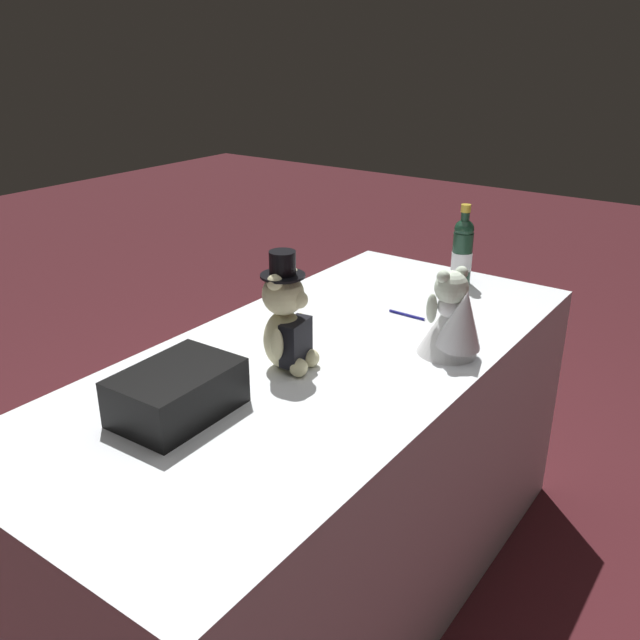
{
  "coord_description": "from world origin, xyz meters",
  "views": [
    {
      "loc": [
        1.32,
        0.95,
        1.57
      ],
      "look_at": [
        0.0,
        0.0,
        0.89
      ],
      "focal_mm": 38.07,
      "sensor_mm": 36.0,
      "label": 1
    }
  ],
  "objects_px": {
    "champagne_bottle": "(462,251)",
    "gift_case_black": "(177,392)",
    "teddy_bear_groom": "(286,320)",
    "signing_pen": "(408,315)",
    "teddy_bear_bride": "(453,319)"
  },
  "relations": [
    {
      "from": "teddy_bear_groom",
      "to": "signing_pen",
      "type": "height_order",
      "value": "teddy_bear_groom"
    },
    {
      "from": "champagne_bottle",
      "to": "gift_case_black",
      "type": "bearing_deg",
      "value": -6.77
    },
    {
      "from": "champagne_bottle",
      "to": "signing_pen",
      "type": "height_order",
      "value": "champagne_bottle"
    },
    {
      "from": "teddy_bear_groom",
      "to": "gift_case_black",
      "type": "distance_m",
      "value": 0.34
    },
    {
      "from": "gift_case_black",
      "to": "signing_pen",
      "type": "bearing_deg",
      "value": 170.09
    },
    {
      "from": "signing_pen",
      "to": "gift_case_black",
      "type": "distance_m",
      "value": 0.82
    },
    {
      "from": "teddy_bear_bride",
      "to": "champagne_bottle",
      "type": "distance_m",
      "value": 0.58
    },
    {
      "from": "teddy_bear_bride",
      "to": "champagne_bottle",
      "type": "height_order",
      "value": "champagne_bottle"
    },
    {
      "from": "teddy_bear_groom",
      "to": "teddy_bear_bride",
      "type": "xyz_separation_m",
      "value": [
        -0.31,
        0.31,
        -0.03
      ]
    },
    {
      "from": "signing_pen",
      "to": "gift_case_black",
      "type": "relative_size",
      "value": 0.45
    },
    {
      "from": "champagne_bottle",
      "to": "gift_case_black",
      "type": "height_order",
      "value": "champagne_bottle"
    },
    {
      "from": "teddy_bear_groom",
      "to": "champagne_bottle",
      "type": "relative_size",
      "value": 1.12
    },
    {
      "from": "teddy_bear_bride",
      "to": "gift_case_black",
      "type": "bearing_deg",
      "value": -29.48
    },
    {
      "from": "signing_pen",
      "to": "teddy_bear_groom",
      "type": "bearing_deg",
      "value": -10.34
    },
    {
      "from": "champagne_bottle",
      "to": "signing_pen",
      "type": "xyz_separation_m",
      "value": [
        0.37,
        0.0,
        -0.11
      ]
    }
  ]
}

